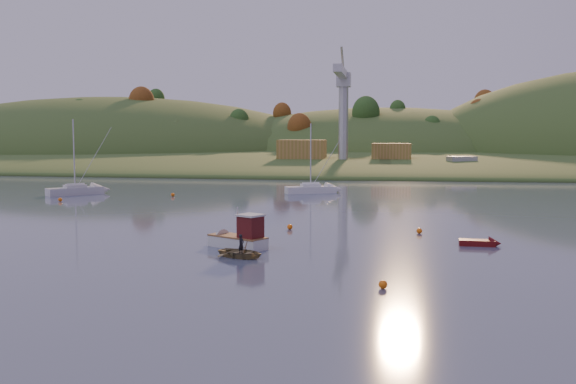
# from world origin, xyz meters

# --- Properties ---
(ground) EXTENTS (500.00, 500.00, 0.00)m
(ground) POSITION_xyz_m (0.00, 0.00, 0.00)
(ground) COLOR #3B4961
(ground) RESTS_ON ground
(far_shore) EXTENTS (620.00, 220.00, 1.50)m
(far_shore) POSITION_xyz_m (0.00, 230.00, 0.00)
(far_shore) COLOR #304B1E
(far_shore) RESTS_ON ground
(shore_slope) EXTENTS (640.00, 150.00, 7.00)m
(shore_slope) POSITION_xyz_m (0.00, 165.00, 0.00)
(shore_slope) COLOR #304B1E
(shore_slope) RESTS_ON ground
(hill_left) EXTENTS (170.00, 140.00, 44.00)m
(hill_left) POSITION_xyz_m (-90.00, 200.00, 0.00)
(hill_left) COLOR #304B1E
(hill_left) RESTS_ON ground
(hill_center) EXTENTS (140.00, 120.00, 36.00)m
(hill_center) POSITION_xyz_m (10.00, 210.00, 0.00)
(hill_center) COLOR #304B1E
(hill_center) RESTS_ON ground
(hillside_trees) EXTENTS (280.00, 50.00, 32.00)m
(hillside_trees) POSITION_xyz_m (0.00, 185.00, 0.00)
(hillside_trees) COLOR #294C1B
(hillside_trees) RESTS_ON ground
(wharf) EXTENTS (42.00, 16.00, 2.40)m
(wharf) POSITION_xyz_m (5.00, 122.00, 1.20)
(wharf) COLOR slate
(wharf) RESTS_ON ground
(shed_west) EXTENTS (11.00, 8.00, 4.80)m
(shed_west) POSITION_xyz_m (-8.00, 123.00, 4.80)
(shed_west) COLOR olive
(shed_west) RESTS_ON wharf
(shed_east) EXTENTS (9.00, 7.00, 4.00)m
(shed_east) POSITION_xyz_m (13.00, 124.00, 4.40)
(shed_east) COLOR olive
(shed_east) RESTS_ON wharf
(dock_crane) EXTENTS (3.20, 28.00, 20.30)m
(dock_crane) POSITION_xyz_m (2.00, 118.39, 17.17)
(dock_crane) COLOR #B7B7BC
(dock_crane) RESTS_ON wharf
(fishing_boat) EXTENTS (5.75, 4.30, 3.59)m
(fishing_boat) POSITION_xyz_m (1.02, 19.15, 0.79)
(fishing_boat) COLOR silver
(fishing_boat) RESTS_ON ground
(sailboat_near) EXTENTS (7.01, 7.20, 10.73)m
(sailboat_near) POSITION_xyz_m (-31.51, 56.64, 0.71)
(sailboat_near) COLOR silver
(sailboat_near) RESTS_ON ground
(sailboat_far) EXTENTS (7.60, 4.93, 10.17)m
(sailboat_far) POSITION_xyz_m (1.34, 64.38, 0.68)
(sailboat_far) COLOR white
(sailboat_far) RESTS_ON ground
(canoe) EXTENTS (4.15, 3.62, 0.72)m
(canoe) POSITION_xyz_m (2.50, 15.24, 0.36)
(canoe) COLOR olive
(canoe) RESTS_ON ground
(paddler) EXTENTS (0.51, 0.61, 1.41)m
(paddler) POSITION_xyz_m (2.50, 15.24, 0.71)
(paddler) COLOR black
(paddler) RESTS_ON ground
(red_tender) EXTENTS (3.24, 1.24, 1.09)m
(red_tender) POSITION_xyz_m (20.21, 22.84, 0.23)
(red_tender) COLOR #580C0D
(red_tender) RESTS_ON ground
(work_vessel) EXTENTS (15.14, 10.23, 3.67)m
(work_vessel) POSITION_xyz_m (28.42, 118.00, 1.31)
(work_vessel) COLOR slate
(work_vessel) RESTS_ON ground
(buoy_0) EXTENTS (0.50, 0.50, 0.50)m
(buoy_0) POSITION_xyz_m (12.50, 7.60, 0.25)
(buoy_0) COLOR orange
(buoy_0) RESTS_ON ground
(buoy_1) EXTENTS (0.50, 0.50, 0.50)m
(buoy_1) POSITION_xyz_m (3.84, 28.84, 0.25)
(buoy_1) COLOR orange
(buoy_1) RESTS_ON ground
(buoy_2) EXTENTS (0.50, 0.50, 0.50)m
(buoy_2) POSITION_xyz_m (-29.09, 47.99, 0.25)
(buoy_2) COLOR orange
(buoy_2) RESTS_ON ground
(buoy_3) EXTENTS (0.50, 0.50, 0.50)m
(buoy_3) POSITION_xyz_m (-16.96, 56.52, 0.25)
(buoy_3) COLOR orange
(buoy_3) RESTS_ON ground
(buoy_4) EXTENTS (0.50, 0.50, 0.50)m
(buoy_4) POSITION_xyz_m (15.40, 28.23, 0.25)
(buoy_4) COLOR orange
(buoy_4) RESTS_ON ground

